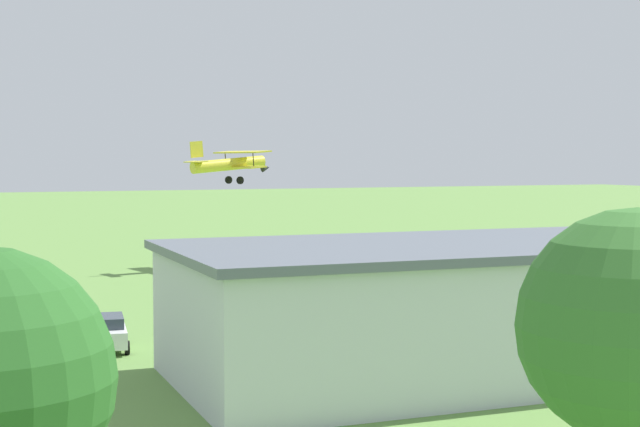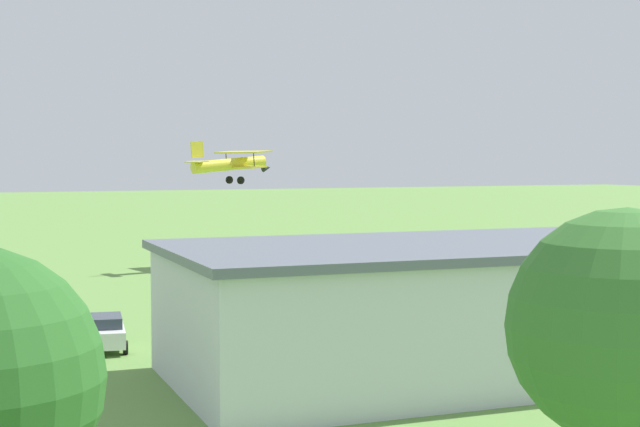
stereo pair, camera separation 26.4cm
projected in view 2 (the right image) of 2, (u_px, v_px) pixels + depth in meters
The scene contains 5 objects.
ground_plane at pixel (320, 270), 77.83m from camera, with size 400.00×400.00×0.00m, color #608C42.
hangar at pixel (602, 298), 42.75m from camera, with size 39.68×13.56×5.57m.
biplane at pixel (232, 163), 78.28m from camera, with size 7.63×7.38×3.53m.
car_white at pixel (104, 332), 45.10m from camera, with size 2.59×4.39×1.61m.
tree_by_windsock at pixel (626, 329), 17.59m from camera, with size 4.44×4.44×8.15m.
Camera 2 is at (31.13, 70.91, 9.04)m, focal length 53.36 mm.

